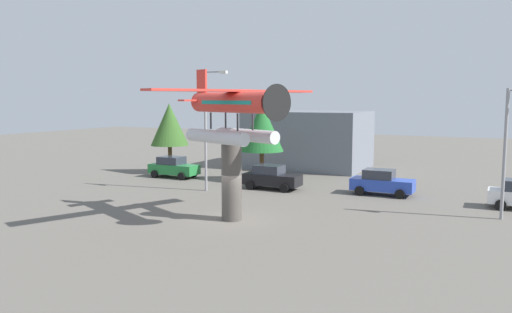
# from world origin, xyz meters

# --- Properties ---
(ground_plane) EXTENTS (140.00, 140.00, 0.00)m
(ground_plane) POSITION_xyz_m (0.00, 0.00, 0.00)
(ground_plane) COLOR #605B54
(display_pedestal) EXTENTS (1.10, 1.10, 4.24)m
(display_pedestal) POSITION_xyz_m (0.00, 0.00, 2.12)
(display_pedestal) COLOR #4C4742
(display_pedestal) RESTS_ON ground
(floatplane_monument) EXTENTS (7.16, 9.93, 4.00)m
(floatplane_monument) POSITION_xyz_m (0.12, -0.05, 5.91)
(floatplane_monument) COLOR silver
(floatplane_monument) RESTS_ON display_pedestal
(car_near_green) EXTENTS (4.20, 2.02, 1.76)m
(car_near_green) POSITION_xyz_m (-11.65, 11.01, 0.88)
(car_near_green) COLOR #237A38
(car_near_green) RESTS_ON ground
(car_mid_black) EXTENTS (4.20, 2.02, 1.76)m
(car_mid_black) POSITION_xyz_m (-2.00, 9.61, 0.88)
(car_mid_black) COLOR black
(car_mid_black) RESTS_ON ground
(car_far_blue) EXTENTS (4.20, 2.02, 1.76)m
(car_far_blue) POSITION_xyz_m (5.74, 10.88, 0.88)
(car_far_blue) COLOR #2847B7
(car_far_blue) RESTS_ON ground
(streetlight_primary) EXTENTS (1.84, 0.28, 8.55)m
(streetlight_primary) POSITION_xyz_m (-5.76, 6.97, 4.92)
(streetlight_primary) COLOR gray
(streetlight_primary) RESTS_ON ground
(streetlight_secondary) EXTENTS (1.84, 0.28, 7.14)m
(streetlight_secondary) POSITION_xyz_m (13.42, 6.65, 4.19)
(streetlight_secondary) COLOR gray
(streetlight_secondary) RESTS_ON ground
(storefront_building) EXTENTS (10.80, 7.94, 5.39)m
(storefront_building) POSITION_xyz_m (-3.71, 22.00, 2.70)
(storefront_building) COLOR slate
(storefront_building) RESTS_ON ground
(tree_west) EXTENTS (3.34, 3.34, 6.19)m
(tree_west) POSITION_xyz_m (-13.43, 13.03, 4.31)
(tree_west) COLOR brown
(tree_west) RESTS_ON ground
(tree_east) EXTENTS (3.48, 3.48, 6.29)m
(tree_east) POSITION_xyz_m (-4.20, 12.62, 4.33)
(tree_east) COLOR brown
(tree_east) RESTS_ON ground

